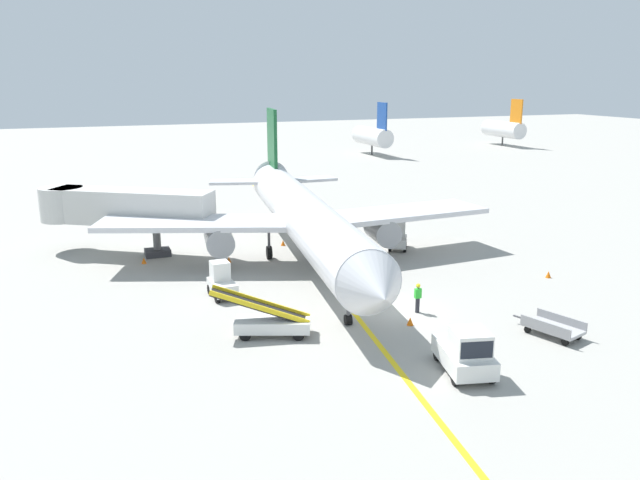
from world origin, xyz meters
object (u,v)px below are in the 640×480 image
at_px(pushback_tug, 466,352).
at_px(safety_cone_nose_left, 229,260).
at_px(safety_cone_nose_right, 144,260).
at_px(airliner, 303,215).
at_px(belt_loader_forward_hold, 270,321).
at_px(baggage_tug_by_cargo_door, 398,237).
at_px(safety_cone_wingtip_left, 548,274).
at_px(baggage_cart_loaded, 553,327).
at_px(baggage_tug_near_wing, 222,282).
at_px(safety_cone_wingtip_right, 283,243).
at_px(safety_cone_tail_area, 410,321).
at_px(jet_bridge, 115,207).
at_px(ground_crew_marshaller, 418,297).

height_order(pushback_tug, safety_cone_nose_left, pushback_tug).
bearing_deg(safety_cone_nose_right, airliner, -19.80).
xyz_separation_m(airliner, belt_loader_forward_hold, (-6.00, -11.85, -2.64)).
height_order(baggage_tug_by_cargo_door, safety_cone_wingtip_left, baggage_tug_by_cargo_door).
relative_size(pushback_tug, baggage_cart_loaded, 1.03).
distance_m(pushback_tug, safety_cone_wingtip_left, 16.39).
relative_size(airliner, pushback_tug, 8.94).
height_order(baggage_tug_near_wing, belt_loader_forward_hold, belt_loader_forward_hold).
xyz_separation_m(baggage_tug_by_cargo_door, baggage_cart_loaded, (-0.69, -18.02, -0.46)).
height_order(belt_loader_forward_hold, safety_cone_wingtip_left, belt_loader_forward_hold).
relative_size(safety_cone_nose_right, safety_cone_wingtip_right, 1.00).
bearing_deg(safety_cone_wingtip_left, safety_cone_tail_area, -162.16).
bearing_deg(jet_bridge, baggage_tug_near_wing, -67.61).
relative_size(baggage_tug_by_cargo_door, belt_loader_forward_hold, 0.53).
relative_size(jet_bridge, safety_cone_tail_area, 27.54).
relative_size(pushback_tug, baggage_tug_by_cargo_door, 1.45).
relative_size(safety_cone_wingtip_right, safety_cone_tail_area, 1.00).
relative_size(baggage_cart_loaded, safety_cone_wingtip_left, 8.68).
bearing_deg(safety_cone_wingtip_left, airliner, 146.56).
relative_size(ground_crew_marshaller, safety_cone_tail_area, 3.86).
relative_size(baggage_tug_near_wing, safety_cone_nose_right, 5.59).
bearing_deg(pushback_tug, baggage_tug_by_cargo_door, 70.15).
xyz_separation_m(airliner, jet_bridge, (-12.04, 7.24, 0.12)).
relative_size(baggage_tug_by_cargo_door, safety_cone_nose_right, 6.20).
bearing_deg(jet_bridge, pushback_tug, -63.94).
distance_m(belt_loader_forward_hold, safety_cone_nose_left, 13.73).
distance_m(safety_cone_nose_left, safety_cone_tail_area, 16.26).
xyz_separation_m(ground_crew_marshaller, safety_cone_wingtip_right, (-2.50, 16.65, -0.69)).
relative_size(pushback_tug, safety_cone_nose_left, 8.97).
xyz_separation_m(safety_cone_nose_left, safety_cone_wingtip_right, (5.06, 3.16, 0.00)).
height_order(baggage_cart_loaded, safety_cone_nose_left, baggage_cart_loaded).
bearing_deg(safety_cone_wingtip_left, baggage_cart_loaded, -129.23).
xyz_separation_m(airliner, safety_cone_wingtip_left, (13.85, -9.15, -3.20)).
height_order(baggage_tug_by_cargo_door, safety_cone_tail_area, baggage_tug_by_cargo_door).
relative_size(airliner, jet_bridge, 2.91).
distance_m(jet_bridge, safety_cone_tail_area, 24.63).
bearing_deg(baggage_tug_near_wing, belt_loader_forward_hold, -81.85).
bearing_deg(safety_cone_wingtip_left, belt_loader_forward_hold, -172.24).
bearing_deg(safety_cone_nose_left, safety_cone_nose_right, 160.69).
xyz_separation_m(jet_bridge, safety_cone_wingtip_left, (25.89, -16.38, -3.32)).
xyz_separation_m(baggage_tug_near_wing, safety_cone_nose_left, (2.04, 6.88, -0.71)).
bearing_deg(safety_cone_nose_right, safety_cone_wingtip_left, -27.94).
bearing_deg(baggage_cart_loaded, belt_loader_forward_hold, 158.57).
bearing_deg(baggage_tug_near_wing, safety_cone_wingtip_left, -11.13).
bearing_deg(baggage_tug_by_cargo_door, baggage_tug_near_wing, -158.34).
bearing_deg(belt_loader_forward_hold, airliner, 63.13).
height_order(airliner, baggage_tug_near_wing, airliner).
distance_m(airliner, baggage_cart_loaded, 18.84).
bearing_deg(safety_cone_tail_area, baggage_cart_loaded, -33.07).
distance_m(baggage_tug_near_wing, baggage_cart_loaded, 18.73).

